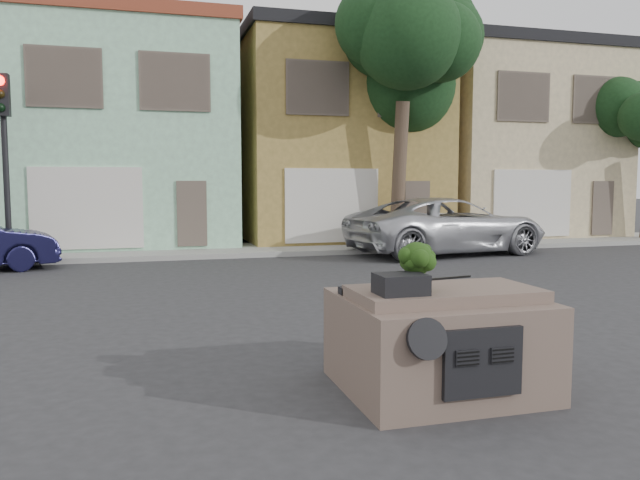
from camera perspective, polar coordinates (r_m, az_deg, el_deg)
name	(u,v)px	position (r m, az deg, el deg)	size (l,w,h in m)	color
ground_plane	(348,327)	(9.67, 2.57, -7.91)	(120.00, 120.00, 0.00)	#303033
sidewalk	(242,250)	(19.77, -7.12, -0.92)	(40.00, 3.00, 0.15)	gray
townhouse_mint	(126,138)	(23.48, -17.33, 8.90)	(7.20, 8.20, 7.55)	#9AD2AD
townhouse_tan	(328,142)	(24.49, 0.71, 8.99)	(7.20, 8.20, 7.55)	olive
townhouse_beige	(498,145)	(27.59, 15.98, 8.37)	(7.20, 8.20, 7.55)	#CCB88B
silver_pickup	(447,254)	(19.60, 11.52, -1.26)	(2.89, 6.27, 1.74)	silver
traffic_signal	(5,169)	(18.76, -26.84, 5.79)	(0.40, 0.40, 5.10)	black
tree_near	(400,118)	(20.46, 7.30, 11.00)	(4.40, 4.00, 8.50)	#153316
car_dashboard	(437,338)	(6.84, 10.67, -8.76)	(2.00, 1.80, 1.12)	brown
instrument_hump	(401,284)	(6.15, 7.39, -4.02)	(0.48, 0.38, 0.20)	black
wiper_arm	(445,278)	(7.18, 11.39, -3.45)	(0.70, 0.03, 0.02)	black
broccoli	(416,265)	(6.42, 8.81, -2.29)	(0.41, 0.41, 0.50)	black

